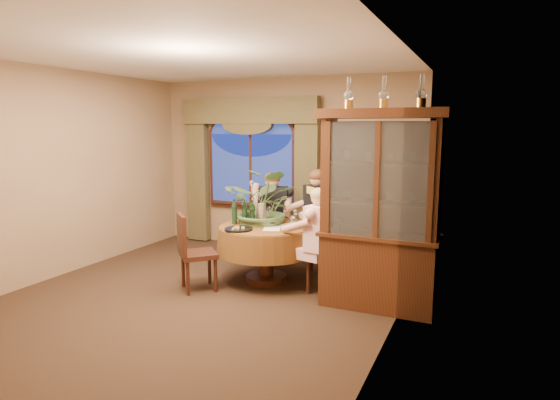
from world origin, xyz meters
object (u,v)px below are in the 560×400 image
at_px(person_back, 273,218).
at_px(centerpiece_plant, 265,176).
at_px(person_scarf, 319,222).
at_px(dining_table, 266,253).
at_px(chair_back_right, 328,239).
at_px(oil_lamp_left, 349,93).
at_px(chair_front_left, 198,252).
at_px(oil_lamp_right, 421,91).
at_px(wine_bottle_1, 253,213).
at_px(wine_bottle_0, 245,210).
at_px(chair_back, 269,230).
at_px(wine_bottle_3, 254,210).
at_px(wine_bottle_4, 254,211).
at_px(chair_right, 327,254).
at_px(olive_bowl, 270,224).
at_px(oil_lamp_center, 384,92).
at_px(wine_bottle_2, 244,212).
at_px(wine_bottle_5, 234,212).
at_px(china_cabinet, 380,211).
at_px(person_pink, 320,242).
at_px(stoneware_vase, 262,213).

xyz_separation_m(person_back, centerpiece_plant, (0.18, -0.63, 0.69)).
xyz_separation_m(person_back, person_scarf, (0.78, -0.16, 0.04)).
height_order(dining_table, chair_back_right, chair_back_right).
distance_m(oil_lamp_left, chair_front_left, 2.63).
height_order(oil_lamp_right, wine_bottle_1, oil_lamp_right).
relative_size(oil_lamp_left, wine_bottle_0, 1.03).
distance_m(centerpiece_plant, wine_bottle_1, 0.51).
distance_m(oil_lamp_left, wine_bottle_1, 2.00).
distance_m(chair_back, wine_bottle_0, 0.88).
distance_m(chair_front_left, centerpiece_plant, 1.31).
bearing_deg(wine_bottle_0, wine_bottle_1, -35.35).
relative_size(wine_bottle_3, wine_bottle_4, 1.00).
distance_m(chair_front_left, wine_bottle_1, 0.86).
relative_size(chair_right, olive_bowl, 6.33).
relative_size(oil_lamp_left, person_scarf, 0.23).
relative_size(oil_lamp_right, centerpiece_plant, 0.31).
distance_m(centerpiece_plant, olive_bowl, 0.64).
xyz_separation_m(oil_lamp_left, oil_lamp_center, (0.38, 0.00, 0.00)).
bearing_deg(wine_bottle_2, chair_back, 94.23).
height_order(centerpiece_plant, wine_bottle_5, centerpiece_plant).
relative_size(olive_bowl, wine_bottle_4, 0.46).
relative_size(oil_lamp_right, wine_bottle_3, 1.03).
distance_m(chair_right, chair_back_right, 0.77).
bearing_deg(china_cabinet, chair_front_left, -171.48).
distance_m(dining_table, olive_bowl, 0.40).
relative_size(wine_bottle_1, wine_bottle_2, 1.00).
bearing_deg(oil_lamp_left, wine_bottle_0, 165.29).
bearing_deg(china_cabinet, chair_right, 161.06).
bearing_deg(chair_front_left, wine_bottle_0, 114.87).
relative_size(chair_front_left, person_scarf, 0.66).
bearing_deg(dining_table, oil_lamp_left, -14.85).
bearing_deg(wine_bottle_1, olive_bowl, 7.58).
relative_size(person_back, wine_bottle_3, 4.16).
relative_size(oil_lamp_right, person_pink, 0.26).
height_order(oil_lamp_center, wine_bottle_0, oil_lamp_center).
bearing_deg(person_back, chair_right, 124.11).
xyz_separation_m(china_cabinet, chair_back, (-1.90, 1.16, -0.63)).
relative_size(stoneware_vase, wine_bottle_3, 0.80).
distance_m(centerpiece_plant, wine_bottle_5, 0.62).
distance_m(dining_table, centerpiece_plant, 1.02).
height_order(oil_lamp_right, centerpiece_plant, oil_lamp_right).
xyz_separation_m(oil_lamp_left, stoneware_vase, (-1.27, 0.43, -1.50)).
distance_m(oil_lamp_center, person_pink, 1.88).
xyz_separation_m(oil_lamp_center, oil_lamp_right, (0.38, 0.00, 0.00)).
distance_m(chair_front_left, person_scarf, 1.71).
distance_m(china_cabinet, centerpiece_plant, 1.71).
height_order(china_cabinet, chair_front_left, china_cabinet).
bearing_deg(wine_bottle_4, dining_table, -15.16).
xyz_separation_m(oil_lamp_right, wine_bottle_5, (-2.35, 0.22, -1.47)).
bearing_deg(wine_bottle_5, person_scarf, 36.53).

